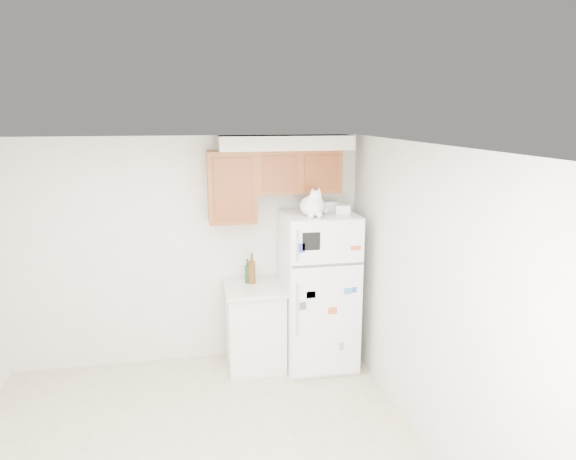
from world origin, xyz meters
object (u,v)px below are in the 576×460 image
object	(u,v)px
cat	(313,205)
storage_box_front	(343,209)
refrigerator	(319,290)
bottle_amber	(252,268)
storage_box_back	(329,206)
base_counter	(255,326)
bottle_green	(248,271)

from	to	relation	value
cat	storage_box_front	distance (m)	0.36
refrigerator	bottle_amber	size ratio (longest dim) A/B	5.07
storage_box_back	bottle_amber	world-z (taller)	storage_box_back
bottle_amber	refrigerator	bearing A→B (deg)	-13.85
storage_box_back	bottle_amber	size ratio (longest dim) A/B	0.54
refrigerator	base_counter	distance (m)	0.79
cat	storage_box_back	distance (m)	0.38
refrigerator	cat	size ratio (longest dim) A/B	3.84
base_counter	storage_box_back	world-z (taller)	storage_box_back
base_counter	bottle_green	distance (m)	0.61
base_counter	cat	distance (m)	1.49
refrigerator	storage_box_front	bearing A→B (deg)	-12.16
base_counter	storage_box_front	size ratio (longest dim) A/B	6.13
base_counter	bottle_amber	bearing A→B (deg)	98.15
refrigerator	bottle_amber	bearing A→B (deg)	166.15
refrigerator	base_counter	bearing A→B (deg)	173.91
bottle_green	bottle_amber	xyz separation A→B (m)	(0.05, -0.02, 0.03)
cat	bottle_green	bearing A→B (deg)	153.25
refrigerator	cat	bearing A→B (deg)	-128.87
refrigerator	cat	distance (m)	0.98
cat	bottle_amber	distance (m)	0.99
storage_box_back	storage_box_front	world-z (taller)	storage_box_back
storage_box_front	refrigerator	bearing A→B (deg)	-179.11
cat	refrigerator	bearing A→B (deg)	51.13
cat	bottle_green	xyz separation A→B (m)	(-0.64, 0.32, -0.76)
storage_box_front	bottle_green	xyz separation A→B (m)	(-0.98, 0.25, -0.69)
refrigerator	bottle_green	distance (m)	0.80
base_counter	storage_box_back	size ratio (longest dim) A/B	5.11
refrigerator	cat	world-z (taller)	cat
cat	bottle_green	distance (m)	1.05
base_counter	cat	xyz separation A→B (m)	(0.58, -0.20, 1.35)
storage_box_front	bottle_green	world-z (taller)	storage_box_front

